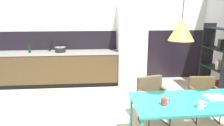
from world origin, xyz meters
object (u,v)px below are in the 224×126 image
cooking_pot (60,50)px  bottle_oil_tall (49,47)px  armchair_facing_counter (153,94)px  bottle_spice_small (29,49)px  dining_table (201,104)px  open_book (215,97)px  open_shelf_unit (217,61)px  armchair_far_side (204,92)px  mug_tall_blue (201,105)px  refrigerator_column (131,46)px  mug_wide_latte (164,101)px  pendant_lamp_over_table_near (182,29)px

cooking_pot → bottle_oil_tall: (-0.31, 0.17, 0.04)m
armchair_facing_counter → bottle_spice_small: bottle_spice_small is taller
dining_table → bottle_spice_small: size_ratio=7.54×
dining_table → open_book: open_book is taller
armchair_facing_counter → open_shelf_unit: size_ratio=0.48×
dining_table → bottle_spice_small: bearing=137.0°
armchair_far_side → mug_tall_blue: bearing=62.8°
refrigerator_column → armchair_facing_counter: 2.17m
cooking_pot → bottle_spice_small: bearing=-177.7°
dining_table → armchair_facing_counter: size_ratio=2.29×
armchair_far_side → armchair_facing_counter: size_ratio=0.92×
dining_table → mug_wide_latte: (-0.54, -0.09, 0.09)m
dining_table → pendant_lamp_over_table_near: pendant_lamp_over_table_near is taller
cooking_pot → pendant_lamp_over_table_near: bearing=-56.5°
open_book → open_shelf_unit: (1.05, 1.66, 0.10)m
open_shelf_unit → dining_table: bearing=-36.5°
mug_tall_blue → pendant_lamp_over_table_near: pendant_lamp_over_table_near is taller
open_book → pendant_lamp_over_table_near: bearing=-171.1°
open_book → bottle_spice_small: size_ratio=1.07×
cooking_pot → pendant_lamp_over_table_near: pendant_lamp_over_table_near is taller
armchair_facing_counter → pendant_lamp_over_table_near: (0.06, -0.82, 1.16)m
open_book → armchair_far_side: bearing=68.8°
mug_wide_latte → bottle_spice_small: (-2.50, 2.93, 0.19)m
armchair_far_side → bottle_spice_small: bearing=-23.9°
armchair_facing_counter → pendant_lamp_over_table_near: 1.43m
armchair_facing_counter → bottle_oil_tall: (-2.17, 2.24, 0.48)m
open_shelf_unit → pendant_lamp_over_table_near: size_ratio=1.37×
mug_tall_blue → open_shelf_unit: 2.41m
cooking_pot → bottle_oil_tall: size_ratio=1.03×
armchair_facing_counter → mug_tall_blue: 1.09m
dining_table → bottle_spice_small: 4.17m
refrigerator_column → mug_tall_blue: refrigerator_column is taller
armchair_far_side → dining_table: bearing=62.7°
armchair_far_side → open_book: bearing=73.5°
bottle_spice_small → open_shelf_unit: 4.47m
bottle_spice_small → bottle_oil_tall: size_ratio=0.90×
refrigerator_column → pendant_lamp_over_table_near: bearing=-88.9°
armchair_far_side → cooking_pot: 3.49m
armchair_far_side → mug_wide_latte: 1.49m
armchair_far_side → open_shelf_unit: open_shelf_unit is taller
armchair_far_side → open_shelf_unit: 1.18m
cooking_pot → pendant_lamp_over_table_near: size_ratio=0.23×
open_book → bottle_oil_tall: (-2.82, 2.97, 0.25)m
open_book → refrigerator_column: bearing=103.0°
mug_wide_latte → open_shelf_unit: size_ratio=0.07×
dining_table → open_shelf_unit: open_shelf_unit is taller
refrigerator_column → dining_table: (0.42, -2.91, -0.32)m
dining_table → open_shelf_unit: size_ratio=1.11×
refrigerator_column → mug_wide_latte: (-0.12, -3.00, -0.23)m
open_book → pendant_lamp_over_table_near: size_ratio=0.21×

